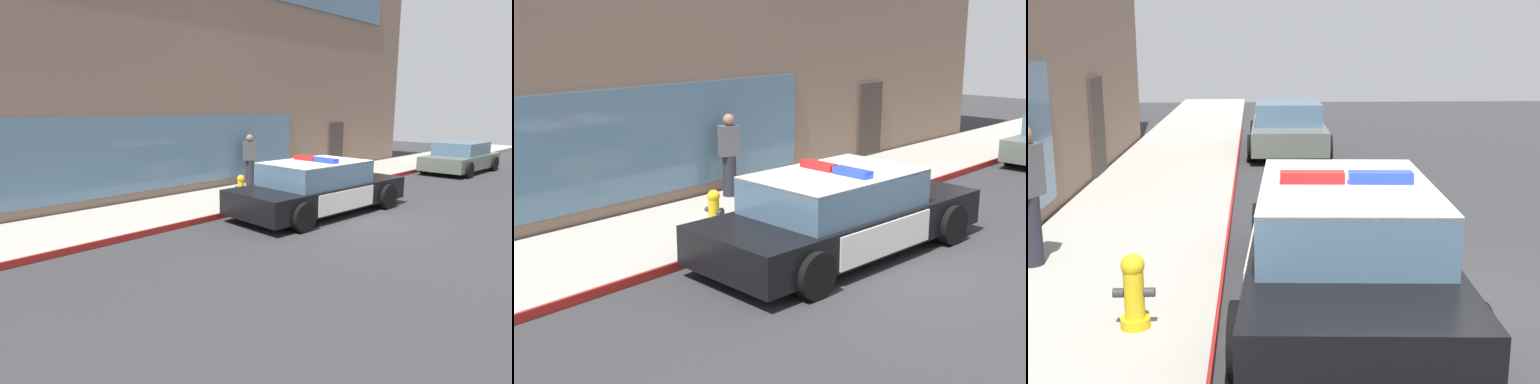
{
  "view_description": "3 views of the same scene",
  "coord_description": "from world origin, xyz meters",
  "views": [
    {
      "loc": [
        -9.24,
        -5.99,
        2.77
      ],
      "look_at": [
        -1.22,
        2.02,
        0.53
      ],
      "focal_mm": 30.38,
      "sensor_mm": 36.0,
      "label": 1
    },
    {
      "loc": [
        -8.63,
        -5.58,
        3.69
      ],
      "look_at": [
        -1.11,
        1.41,
        1.1
      ],
      "focal_mm": 47.83,
      "sensor_mm": 36.0,
      "label": 2
    },
    {
      "loc": [
        -6.88,
        1.69,
        2.8
      ],
      "look_at": [
        0.13,
        1.37,
        1.18
      ],
      "focal_mm": 46.4,
      "sensor_mm": 36.0,
      "label": 3
    }
  ],
  "objects": [
    {
      "name": "ground",
      "position": [
        0.0,
        0.0,
        0.0
      ],
      "size": [
        48.0,
        48.0,
        0.0
      ],
      "primitive_type": "plane",
      "color": "#303033"
    },
    {
      "name": "sidewalk",
      "position": [
        0.0,
        3.45,
        0.07
      ],
      "size": [
        48.0,
        2.72,
        0.15
      ],
      "primitive_type": "cube",
      "color": "#A39E93",
      "rests_on": "ground"
    },
    {
      "name": "curb_red_paint",
      "position": [
        0.0,
        2.07,
        0.08
      ],
      "size": [
        28.8,
        0.04,
        0.14
      ],
      "primitive_type": "cube",
      "color": "maroon",
      "rests_on": "ground"
    },
    {
      "name": "police_cruiser",
      "position": [
        -0.18,
        0.74,
        0.68
      ],
      "size": [
        5.27,
        2.38,
        1.49
      ],
      "rotation": [
        0.0,
        0.0,
        -0.06
      ],
      "color": "black",
      "rests_on": "ground"
    },
    {
      "name": "fire_hydrant",
      "position": [
        -1.01,
        2.83,
        0.5
      ],
      "size": [
        0.34,
        0.39,
        0.73
      ],
      "color": "gold",
      "rests_on": "sidewalk"
    },
    {
      "name": "car_down_street",
      "position": [
        9.93,
        0.82,
        0.63
      ],
      "size": [
        4.35,
        2.06,
        1.29
      ],
      "rotation": [
        0.0,
        0.0,
        -0.02
      ],
      "color": "#596056",
      "rests_on": "ground"
    }
  ]
}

